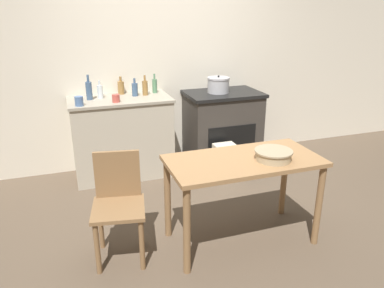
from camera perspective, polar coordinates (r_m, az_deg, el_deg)
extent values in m
plane|color=brown|center=(3.69, 2.14, -11.02)|extent=(14.00, 14.00, 0.00)
cube|color=beige|center=(4.71, -4.78, 12.36)|extent=(8.00, 0.07, 2.55)
cube|color=#B2A893|center=(4.48, -10.57, 0.84)|extent=(1.12, 0.58, 0.91)
cube|color=gray|center=(4.35, -10.96, 6.67)|extent=(1.15, 0.61, 0.03)
cube|color=#38332D|center=(4.81, 4.59, 2.29)|extent=(0.88, 0.61, 0.88)
cube|color=black|center=(4.69, 4.75, 7.65)|extent=(0.92, 0.65, 0.04)
cube|color=black|center=(4.56, 6.13, 0.51)|extent=(0.62, 0.01, 0.37)
cube|color=#997047|center=(3.06, 7.91, -2.55)|extent=(1.25, 0.62, 0.03)
cylinder|color=olive|center=(2.82, -0.79, -13.17)|extent=(0.06, 0.06, 0.72)
cylinder|color=olive|center=(3.31, 18.74, -8.90)|extent=(0.06, 0.06, 0.72)
cylinder|color=olive|center=(3.25, -3.74, -8.32)|extent=(0.06, 0.06, 0.72)
cylinder|color=olive|center=(3.69, 13.84, -5.29)|extent=(0.06, 0.06, 0.72)
cube|color=olive|center=(2.98, -11.15, -9.66)|extent=(0.47, 0.47, 0.03)
cube|color=olive|center=(3.05, -11.30, -4.50)|extent=(0.36, 0.10, 0.39)
cylinder|color=olive|center=(2.98, -14.23, -15.23)|extent=(0.04, 0.04, 0.43)
cylinder|color=olive|center=(2.96, -7.65, -15.00)|extent=(0.04, 0.04, 0.43)
cylinder|color=olive|center=(3.25, -13.73, -11.88)|extent=(0.04, 0.04, 0.43)
cylinder|color=olive|center=(3.23, -7.79, -11.64)|extent=(0.04, 0.04, 0.43)
cube|color=beige|center=(4.40, 4.94, -2.64)|extent=(0.25, 0.18, 0.42)
cylinder|color=#A8A8AD|center=(4.63, 4.02, 8.84)|extent=(0.26, 0.26, 0.17)
cylinder|color=#A8A8AD|center=(4.62, 4.05, 9.98)|extent=(0.27, 0.27, 0.02)
sphere|color=black|center=(4.61, 4.06, 10.25)|extent=(0.02, 0.02, 0.02)
cylinder|color=tan|center=(3.06, 12.29, -1.65)|extent=(0.28, 0.28, 0.08)
cylinder|color=tan|center=(3.05, 12.34, -1.04)|extent=(0.30, 0.30, 0.01)
cylinder|color=olive|center=(4.45, -7.16, 8.46)|extent=(0.06, 0.06, 0.17)
cylinder|color=olive|center=(4.42, -7.23, 9.94)|extent=(0.02, 0.02, 0.07)
cylinder|color=silver|center=(4.38, -13.83, 7.73)|extent=(0.06, 0.06, 0.15)
cylinder|color=silver|center=(4.37, -13.94, 9.02)|extent=(0.02, 0.02, 0.06)
cylinder|color=olive|center=(4.54, -10.77, 8.42)|extent=(0.08, 0.08, 0.15)
cylinder|color=olive|center=(4.52, -10.86, 9.71)|extent=(0.03, 0.03, 0.06)
cylinder|color=#3D5675|center=(4.34, -15.42, 7.83)|extent=(0.07, 0.07, 0.20)
cylinder|color=#3D5675|center=(4.31, -15.59, 9.62)|extent=(0.03, 0.03, 0.08)
cylinder|color=#517F5B|center=(4.55, -5.71, 8.78)|extent=(0.06, 0.06, 0.16)
cylinder|color=#517F5B|center=(4.53, -5.76, 10.18)|extent=(0.02, 0.02, 0.06)
cylinder|color=#3D5675|center=(4.42, -8.70, 8.19)|extent=(0.07, 0.07, 0.15)
cylinder|color=#3D5675|center=(4.40, -8.77, 9.50)|extent=(0.03, 0.03, 0.06)
cylinder|color=#B74C42|center=(4.17, -11.52, 6.85)|extent=(0.08, 0.08, 0.09)
cylinder|color=#4C6B99|center=(4.10, -16.84, 6.26)|extent=(0.09, 0.09, 0.10)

